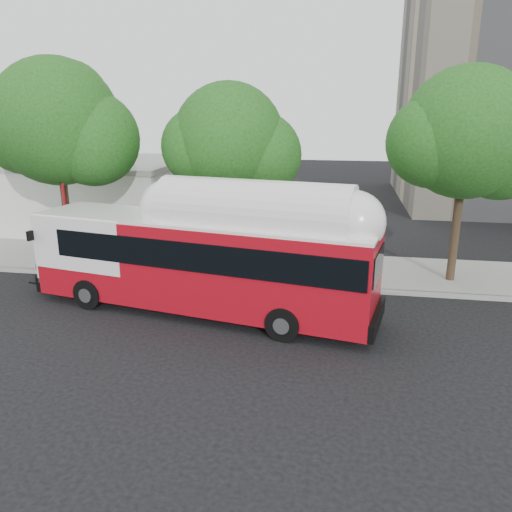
{
  "coord_description": "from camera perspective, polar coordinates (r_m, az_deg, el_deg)",
  "views": [
    {
      "loc": [
        4.09,
        -16.29,
        7.43
      ],
      "look_at": [
        0.74,
        3.0,
        1.63
      ],
      "focal_mm": 35.0,
      "sensor_mm": 36.0,
      "label": 1
    }
  ],
  "objects": [
    {
      "name": "low_commercial_bldg",
      "position": [
        35.67,
        -20.93,
        6.92
      ],
      "size": [
        16.2,
        10.2,
        4.25
      ],
      "color": "silver",
      "rests_on": "ground"
    },
    {
      "name": "street_tree_right",
      "position": [
        22.82,
        23.96,
        12.19
      ],
      "size": [
        6.21,
        5.4,
        9.18
      ],
      "color": "#2D2116",
      "rests_on": "ground"
    },
    {
      "name": "curb_strip",
      "position": [
        21.87,
        -1.52,
        -3.14
      ],
      "size": [
        60.0,
        0.3,
        0.15
      ],
      "primitive_type": "cube",
      "color": "gray",
      "rests_on": "ground"
    },
    {
      "name": "transit_bus",
      "position": [
        18.58,
        -6.11,
        -0.84
      ],
      "size": [
        14.11,
        5.19,
        4.11
      ],
      "rotation": [
        0.0,
        0.0,
        -0.19
      ],
      "color": "#A50B17",
      "rests_on": "ground"
    },
    {
      "name": "red_curb_segment",
      "position": [
        22.62,
        -9.0,
        -2.66
      ],
      "size": [
        10.0,
        0.32,
        0.16
      ],
      "primitive_type": "cube",
      "color": "maroon",
      "rests_on": "ground"
    },
    {
      "name": "sidewalk",
      "position": [
        24.29,
        -0.32,
        -1.11
      ],
      "size": [
        60.0,
        5.0,
        0.15
      ],
      "primitive_type": "cube",
      "color": "gray",
      "rests_on": "ground"
    },
    {
      "name": "signal_pole",
      "position": [
        24.91,
        -20.81,
        3.51
      ],
      "size": [
        0.13,
        0.42,
        4.46
      ],
      "color": "#B3131A",
      "rests_on": "ground"
    },
    {
      "name": "street_tree_mid",
      "position": [
        22.88,
        -2.04,
        12.68
      ],
      "size": [
        5.75,
        5.0,
        8.62
      ],
      "color": "#2D2116",
      "rests_on": "ground"
    },
    {
      "name": "street_tree_left",
      "position": [
        25.24,
        -20.77,
        13.61
      ],
      "size": [
        6.67,
        5.8,
        9.74
      ],
      "color": "#2D2116",
      "rests_on": "ground"
    },
    {
      "name": "ground",
      "position": [
        18.37,
        -3.92,
        -7.4
      ],
      "size": [
        120.0,
        120.0,
        0.0
      ],
      "primitive_type": "plane",
      "color": "black",
      "rests_on": "ground"
    }
  ]
}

